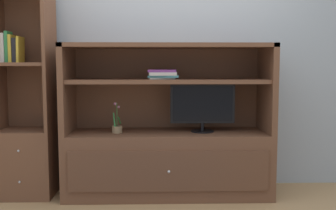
# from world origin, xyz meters

# --- Properties ---
(ground_plane) EXTENTS (8.00, 8.00, 0.00)m
(ground_plane) POSITION_xyz_m (0.00, 0.00, 0.00)
(ground_plane) COLOR tan
(painted_rear_wall) EXTENTS (6.00, 0.10, 2.80)m
(painted_rear_wall) POSITION_xyz_m (0.00, 0.75, 1.40)
(painted_rear_wall) COLOR #9EA8B2
(painted_rear_wall) RESTS_ON ground_plane
(media_console) EXTENTS (1.84, 0.60, 1.36)m
(media_console) POSITION_xyz_m (0.00, 0.41, 0.44)
(media_console) COLOR brown
(media_console) RESTS_ON ground_plane
(tv_monitor) EXTENTS (0.58, 0.20, 0.43)m
(tv_monitor) POSITION_xyz_m (0.31, 0.39, 0.81)
(tv_monitor) COLOR black
(tv_monitor) RESTS_ON media_console
(potted_plant) EXTENTS (0.09, 0.10, 0.27)m
(potted_plant) POSITION_xyz_m (-0.46, 0.36, 0.62)
(potted_plant) COLOR #8C7251
(potted_plant) RESTS_ON media_console
(magazine_stack) EXTENTS (0.29, 0.34, 0.08)m
(magazine_stack) POSITION_xyz_m (-0.05, 0.40, 1.10)
(magazine_stack) COLOR silver
(magazine_stack) RESTS_ON media_console
(bookshelf_tall) EXTENTS (0.50, 0.43, 1.90)m
(bookshelf_tall) POSITION_xyz_m (-1.28, 0.41, 0.61)
(bookshelf_tall) COLOR brown
(bookshelf_tall) RESTS_ON ground_plane
(upright_book_row) EXTENTS (0.18, 0.17, 0.27)m
(upright_book_row) POSITION_xyz_m (-1.38, 0.40, 1.32)
(upright_book_row) COLOR silver
(upright_book_row) RESTS_ON bookshelf_tall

